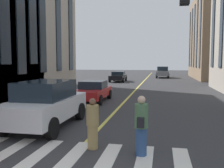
# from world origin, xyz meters

# --- Properties ---
(lane_centre_line) EXTENTS (80.00, 0.16, 0.01)m
(lane_centre_line) POSITION_xyz_m (20.00, 0.00, 0.00)
(lane_centre_line) COLOR #D8C64C
(lane_centre_line) RESTS_ON ground_plane
(crosswalk_marking) EXTENTS (2.40, 6.45, 0.01)m
(crosswalk_marking) POSITION_xyz_m (3.14, -0.00, 0.01)
(crosswalk_marking) COLOR silver
(crosswalk_marking) RESTS_ON ground_plane
(car_grey_parked_a) EXTENTS (4.70, 2.14, 1.88)m
(car_grey_parked_a) POSITION_xyz_m (40.19, -2.55, 0.97)
(car_grey_parked_a) COLOR slate
(car_grey_parked_a) RESTS_ON ground_plane
(car_white_far) EXTENTS (4.70, 2.14, 1.88)m
(car_white_far) POSITION_xyz_m (6.05, 2.20, 0.97)
(car_white_far) COLOR silver
(car_white_far) RESTS_ON ground_plane
(car_black_near) EXTENTS (4.40, 1.95, 1.37)m
(car_black_near) POSITION_xyz_m (30.38, 3.34, 0.70)
(car_black_near) COLOR black
(car_black_near) RESTS_ON ground_plane
(car_red_parked_b) EXTENTS (4.40, 1.95, 1.37)m
(car_red_parked_b) POSITION_xyz_m (13.04, 2.14, 0.70)
(car_red_parked_b) COLOR #B21E1E
(car_red_parked_b) RESTS_ON ground_plane
(pedestrian_near) EXTENTS (0.38, 0.38, 1.56)m
(pedestrian_near) POSITION_xyz_m (3.82, -0.38, 0.77)
(pedestrian_near) COLOR #997F4C
(pedestrian_near) RESTS_ON ground_plane
(pedestrian_companion) EXTENTS (0.50, 0.38, 1.71)m
(pedestrian_companion) POSITION_xyz_m (3.52, -1.88, 0.86)
(pedestrian_companion) COLOR #2D4C7F
(pedestrian_companion) RESTS_ON ground_plane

